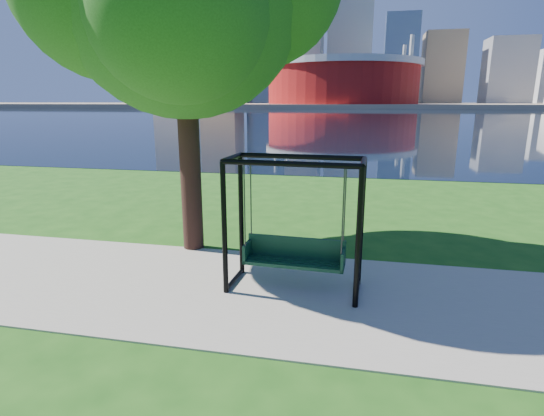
# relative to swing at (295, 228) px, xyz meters

# --- Properties ---
(ground) EXTENTS (900.00, 900.00, 0.00)m
(ground) POSITION_rel_swing_xyz_m (-0.18, 0.21, -1.19)
(ground) COLOR #1E5114
(ground) RESTS_ON ground
(path) EXTENTS (120.00, 4.00, 0.03)m
(path) POSITION_rel_swing_xyz_m (-0.18, -0.29, -1.18)
(path) COLOR #9E937F
(path) RESTS_ON ground
(river) EXTENTS (900.00, 180.00, 0.02)m
(river) POSITION_rel_swing_xyz_m (-0.18, 102.21, -1.18)
(river) COLOR black
(river) RESTS_ON ground
(far_bank) EXTENTS (900.00, 228.00, 2.00)m
(far_bank) POSITION_rel_swing_xyz_m (-0.18, 306.21, -0.19)
(far_bank) COLOR #937F60
(far_bank) RESTS_ON ground
(stadium) EXTENTS (83.00, 83.00, 32.00)m
(stadium) POSITION_rel_swing_xyz_m (-10.18, 235.21, 13.04)
(stadium) COLOR maroon
(stadium) RESTS_ON far_bank
(skyline) EXTENTS (392.00, 66.00, 96.50)m
(skyline) POSITION_rel_swing_xyz_m (-4.45, 319.60, 34.70)
(skyline) COLOR gray
(skyline) RESTS_ON far_bank
(swing) EXTENTS (2.45, 1.14, 2.47)m
(swing) POSITION_rel_swing_xyz_m (0.00, 0.00, 0.00)
(swing) COLOR black
(swing) RESTS_ON ground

